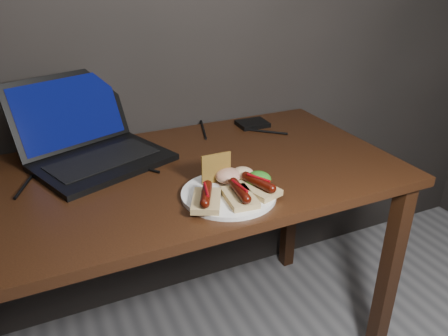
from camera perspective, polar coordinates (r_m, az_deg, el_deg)
name	(u,v)px	position (r m, az deg, el deg)	size (l,w,h in m)	color
desk	(169,199)	(1.34, -7.25, -4.06)	(1.40, 0.70, 0.75)	#381E0E
laptop	(91,144)	(1.42, -17.01, 3.04)	(0.48, 0.47, 0.25)	black
hard_drive	(252,124)	(1.65, 3.73, 5.79)	(0.11, 0.09, 0.02)	black
desk_cables	(161,150)	(1.45, -8.27, 2.40)	(0.91, 0.40, 0.01)	black
plate	(229,194)	(1.16, 0.62, -3.43)	(0.25, 0.25, 0.01)	white
bread_sausage_left	(206,198)	(1.10, -2.33, -3.91)	(0.11, 0.13, 0.04)	#D8BE7F
bread_sausage_center	(240,194)	(1.11, 2.05, -3.45)	(0.08, 0.12, 0.04)	#D8BE7F
bread_sausage_right	(258,186)	(1.16, 4.50, -2.35)	(0.10, 0.13, 0.04)	#D8BE7F
crispbread	(216,168)	(1.19, -1.03, -0.01)	(0.09, 0.01, 0.09)	olive
salad_greens	(258,179)	(1.19, 4.51, -1.46)	(0.07, 0.07, 0.04)	#165511
salsa_mound	(228,176)	(1.20, 0.54, -1.01)	(0.07, 0.07, 0.04)	maroon
coleslaw_mound	(243,174)	(1.22, 2.44, -0.77)	(0.06, 0.06, 0.04)	beige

